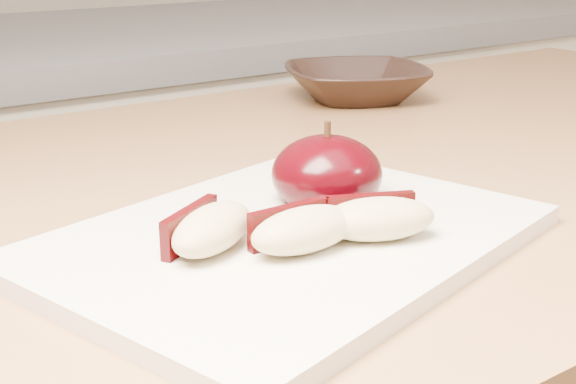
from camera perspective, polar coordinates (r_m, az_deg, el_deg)
back_cabinet at (r=1.39m, az=-19.15°, el=-9.21°), size 2.40×0.62×0.94m
cutting_board at (r=0.50m, az=0.00°, el=-3.38°), size 0.35×0.29×0.01m
apple_half at (r=0.55m, az=2.78°, el=1.28°), size 0.09×0.09×0.06m
apple_wedge_a at (r=0.47m, az=-5.59°, el=-2.60°), size 0.08×0.07×0.03m
apple_wedge_b at (r=0.46m, az=1.05°, el=-2.65°), size 0.07×0.04×0.03m
apple_wedge_c at (r=0.48m, az=6.34°, el=-1.86°), size 0.08×0.06×0.03m
bowl at (r=0.93m, az=4.87°, el=7.72°), size 0.21×0.21×0.04m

